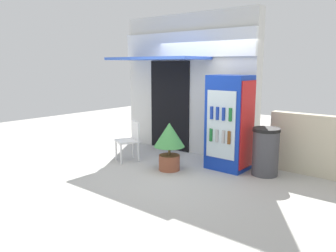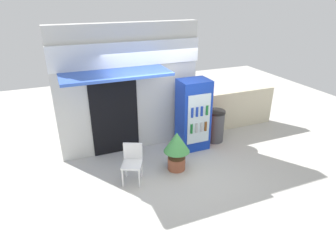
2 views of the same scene
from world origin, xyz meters
name	(u,v)px [view 1 (image 1 of 2)]	position (x,y,z in m)	size (l,w,h in m)	color
ground	(171,168)	(0.00, 0.00, 0.00)	(16.00, 16.00, 0.00)	beige
storefront_building	(186,82)	(-0.64, 1.30, 1.62)	(3.52, 1.26, 3.13)	silver
drink_cooler	(229,123)	(0.87, 0.70, 0.91)	(0.77, 0.65, 1.82)	#1438B2
plastic_chair	(131,138)	(-1.00, -0.14, 0.49)	(0.55, 0.57, 0.84)	white
potted_plant_near_shop	(169,141)	(0.04, -0.12, 0.57)	(0.59, 0.59, 0.93)	#995138
trash_bin	(265,152)	(1.59, 0.79, 0.44)	(0.50, 0.50, 0.88)	#47474C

